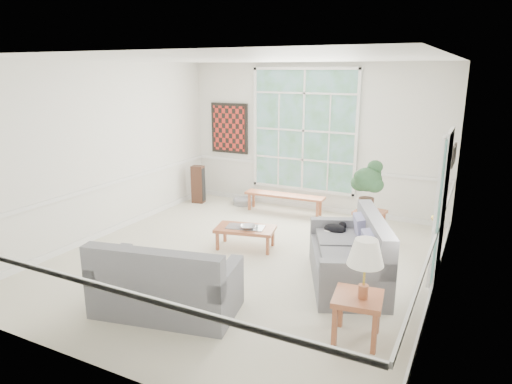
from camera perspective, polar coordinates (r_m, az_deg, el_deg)
floor at (r=7.18m, az=-1.45°, el=-8.44°), size 5.50×6.00×0.01m
ceiling at (r=6.58m, az=-1.63°, el=16.30°), size 5.50×6.00×0.02m
wall_back at (r=9.43m, az=7.18°, el=6.67°), size 5.50×0.02×3.00m
wall_front at (r=4.40m, az=-20.37°, el=-3.86°), size 5.50×0.02×3.00m
wall_left at (r=8.36m, az=-18.44°, el=4.95°), size 0.02×6.00×3.00m
wall_right at (r=5.96m, az=22.44°, el=0.75°), size 0.02×6.00×3.00m
window_back at (r=9.44m, az=5.98°, el=7.64°), size 2.30×0.08×2.40m
entry_door at (r=6.66m, az=22.17°, el=-1.83°), size 0.08×0.90×2.10m
door_sidelight at (r=6.03m, az=21.71°, el=-2.49°), size 0.08×0.26×1.90m
wall_art at (r=10.19m, az=-3.37°, el=7.95°), size 0.90×0.06×1.10m
wall_frame_near at (r=7.67m, az=23.32°, el=4.02°), size 0.04×0.26×0.32m
wall_frame_far at (r=8.06m, az=23.53°, el=4.48°), size 0.04×0.26×0.32m
loveseat_right at (r=6.40m, az=11.36°, el=-7.12°), size 1.53×1.97×0.95m
loveseat_front at (r=5.68m, az=-11.14°, el=-10.26°), size 1.83×1.21×0.91m
coffee_table at (r=7.54m, az=-1.33°, el=-5.73°), size 1.05×0.73×0.36m
pewter_bowl at (r=7.40m, az=-0.98°, el=-4.38°), size 0.41×0.41×0.07m
window_bench at (r=9.38m, az=3.54°, el=-1.46°), size 1.67×0.41×0.39m
end_table at (r=8.25m, az=13.97°, el=-3.89°), size 0.55×0.55×0.48m
houseplant at (r=8.08m, az=13.74°, el=0.82°), size 0.73×0.73×0.90m
side_table at (r=5.23m, az=12.48°, el=-15.10°), size 0.58×0.58×0.52m
table_lamp at (r=4.93m, az=13.43°, el=-9.37°), size 0.42×0.42×0.66m
pet_bed at (r=9.99m, az=-1.54°, el=-1.15°), size 0.59×0.59×0.14m
floor_speaker at (r=10.12m, az=-7.25°, el=0.96°), size 0.29×0.24×0.82m
cat at (r=6.93m, az=9.84°, el=-4.51°), size 0.34×0.25×0.16m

